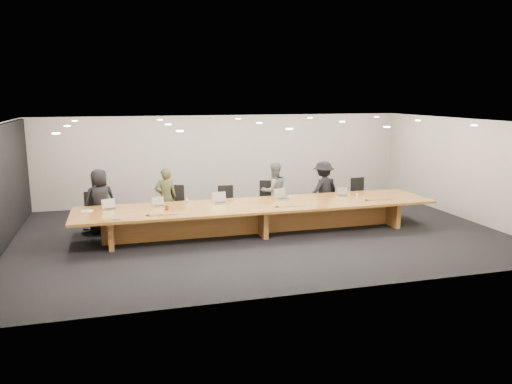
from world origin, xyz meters
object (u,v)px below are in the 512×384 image
(chair_right, at_px, (328,198))
(mic_left, at_px, (148,215))
(paper_cup_near, at_px, (290,197))
(chair_mid_left, at_px, (227,204))
(chair_far_right, at_px, (361,195))
(laptop_a, at_px, (110,204))
(paper_cup_far, at_px, (357,195))
(av_box, at_px, (116,219))
(laptop_e, at_px, (344,192))
(mic_center, at_px, (277,206))
(person_b, at_px, (166,198))
(chair_far_left, at_px, (93,212))
(person_d, at_px, (323,189))
(laptop_c, at_px, (221,198))
(mic_right, at_px, (367,200))
(person_c, at_px, (274,191))
(amber_mug, at_px, (167,208))
(chair_mid_right, at_px, (268,201))
(chair_left, at_px, (174,206))
(water_bottle, at_px, (187,202))
(person_a, at_px, (100,201))
(laptop_d, at_px, (283,194))
(conference_table, at_px, (259,213))
(laptop_b, at_px, (159,202))

(chair_right, height_order, mic_left, chair_right)
(paper_cup_near, bearing_deg, chair_mid_left, 147.49)
(chair_right, xyz_separation_m, chair_far_right, (1.05, 0.02, 0.00))
(laptop_a, xyz_separation_m, paper_cup_far, (6.39, -0.20, -0.09))
(chair_right, distance_m, av_box, 6.20)
(laptop_e, height_order, mic_center, laptop_e)
(person_b, relative_size, paper_cup_far, 19.58)
(chair_far_left, distance_m, person_d, 6.30)
(chair_far_right, bearing_deg, chair_mid_left, 171.89)
(person_d, distance_m, mic_center, 2.53)
(person_d, bearing_deg, laptop_c, -5.13)
(av_box, bearing_deg, mic_right, 12.58)
(person_c, xyz_separation_m, amber_mug, (-3.08, -1.28, -0.00))
(laptop_a, distance_m, laptop_e, 6.07)
(chair_far_left, distance_m, chair_mid_right, 4.62)
(chair_mid_right, xyz_separation_m, person_c, (0.21, 0.07, 0.24))
(chair_left, xyz_separation_m, av_box, (-1.46, -1.81, 0.20))
(av_box, distance_m, mic_left, 0.71)
(chair_right, distance_m, person_d, 0.34)
(chair_mid_left, distance_m, laptop_e, 3.19)
(mic_center, bearing_deg, chair_mid_right, 81.27)
(chair_far_right, bearing_deg, person_b, 173.06)
(water_bottle, bearing_deg, mic_left, -142.41)
(chair_mid_left, bearing_deg, person_b, -174.63)
(chair_far_left, height_order, mic_right, chair_far_left)
(person_a, xyz_separation_m, amber_mug, (1.55, -1.18, -0.01))
(chair_left, relative_size, chair_mid_right, 1.00)
(mic_right, bearing_deg, paper_cup_near, 159.29)
(chair_far_right, xyz_separation_m, water_bottle, (-5.26, -1.01, 0.32))
(person_d, bearing_deg, chair_left, -20.00)
(person_a, distance_m, av_box, 1.82)
(chair_mid_left, xyz_separation_m, laptop_d, (1.30, -0.96, 0.39))
(person_c, bearing_deg, laptop_d, 81.15)
(chair_far_left, bearing_deg, amber_mug, -31.79)
(chair_far_left, bearing_deg, mic_left, -49.26)
(chair_far_right, distance_m, person_d, 1.27)
(conference_table, height_order, chair_mid_right, chair_mid_right)
(person_c, bearing_deg, mic_left, 19.06)
(laptop_d, height_order, water_bottle, laptop_d)
(person_d, height_order, laptop_e, person_d)
(chair_far_left, height_order, laptop_c, laptop_c)
(person_c, distance_m, paper_cup_near, 0.88)
(chair_far_right, distance_m, laptop_c, 4.52)
(person_d, bearing_deg, chair_mid_right, -19.45)
(chair_mid_right, bearing_deg, amber_mug, -138.10)
(laptop_e, xyz_separation_m, paper_cup_near, (-1.52, 0.01, -0.07))
(person_a, bearing_deg, laptop_b, 134.48)
(chair_left, distance_m, mic_center, 2.84)
(chair_far_right, distance_m, laptop_b, 6.00)
(laptop_b, bearing_deg, person_c, 2.46)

